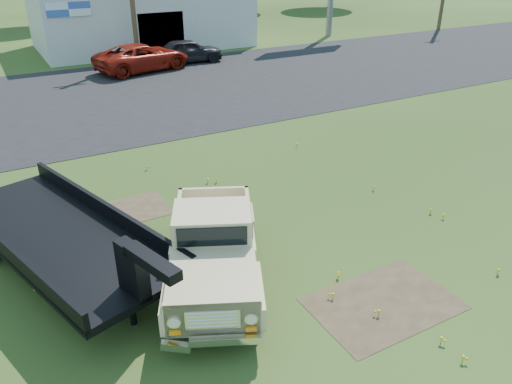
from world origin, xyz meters
The scene contains 9 objects.
ground centered at (0.00, 0.00, 0.00)m, with size 140.00×140.00×0.00m, color #284014.
asphalt_lot centered at (0.00, 15.00, 0.00)m, with size 90.00×14.00×0.02m, color black.
dirt_patch_a centered at (1.50, -3.00, 0.00)m, with size 3.00×2.00×0.01m, color #453324.
dirt_patch_b centered at (-2.00, 3.50, 0.00)m, with size 2.20×1.60×0.01m, color #453324.
commercial_building centered at (6.00, 26.99, 2.10)m, with size 14.20×8.20×4.15m.
vintage_pickup_truck centered at (-1.22, -0.60, 0.90)m, with size 1.92×4.94×1.79m, color #CFB98B, non-canonical shape.
flatbed_trailer centered at (-4.02, 1.55, 0.99)m, with size 2.43×7.28×1.99m, color black, non-canonical shape.
red_pickup centered at (3.56, 19.59, 0.76)m, with size 2.52×5.46×1.52m, color maroon.
dark_sedan centered at (6.70, 20.37, 0.70)m, with size 1.66×4.12×1.40m, color black.
Camera 1 is at (-4.77, -8.88, 6.72)m, focal length 35.00 mm.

